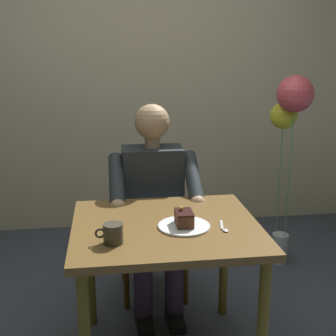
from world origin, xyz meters
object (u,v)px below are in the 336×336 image
object	(u,v)px
cake_slice	(184,218)
balloon_display	(290,121)
seated_person	(154,204)
dining_table	(166,243)
dessert_spoon	(224,228)
chair	(151,218)
coffee_cup	(113,233)

from	to	relation	value
cake_slice	balloon_display	world-z (taller)	balloon_display
cake_slice	seated_person	bearing A→B (deg)	-82.39
dining_table	balloon_display	size ratio (longest dim) A/B	0.65
seated_person	dessert_spoon	distance (m)	0.69
seated_person	balloon_display	xyz separation A→B (m)	(-0.97, -0.37, 0.42)
dessert_spoon	chair	bearing A→B (deg)	-72.20
chair	coffee_cup	distance (m)	0.98
coffee_cup	dining_table	bearing A→B (deg)	-144.35
seated_person	balloon_display	bearing A→B (deg)	-159.15
dessert_spoon	seated_person	bearing A→B (deg)	-67.83
balloon_display	cake_slice	bearing A→B (deg)	47.15
coffee_cup	dessert_spoon	distance (m)	0.52
chair	cake_slice	size ratio (longest dim) A/B	7.55
coffee_cup	seated_person	bearing A→B (deg)	-109.22
chair	dining_table	bearing A→B (deg)	90.00
dining_table	dessert_spoon	world-z (taller)	dessert_spoon
dining_table	seated_person	bearing A→B (deg)	-90.00
seated_person	cake_slice	xyz separation A→B (m)	(-0.08, 0.59, 0.14)
cake_slice	dining_table	bearing A→B (deg)	-30.94
dining_table	dessert_spoon	xyz separation A→B (m)	(-0.26, 0.09, 0.10)
cake_slice	dessert_spoon	xyz separation A→B (m)	(-0.18, 0.04, -0.04)
chair	dessert_spoon	distance (m)	0.88
cake_slice	balloon_display	xyz separation A→B (m)	(-0.89, -0.96, 0.29)
chair	cake_slice	xyz separation A→B (m)	(-0.08, 0.76, 0.29)
dining_table	dessert_spoon	size ratio (longest dim) A/B	6.20
coffee_cup	balloon_display	xyz separation A→B (m)	(-1.23, -1.10, 0.28)
seated_person	coffee_cup	distance (m)	0.78
seated_person	cake_slice	bearing A→B (deg)	97.61
dining_table	balloon_display	bearing A→B (deg)	-136.73
chair	seated_person	world-z (taller)	seated_person
dining_table	seated_person	world-z (taller)	seated_person
dining_table	cake_slice	distance (m)	0.17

